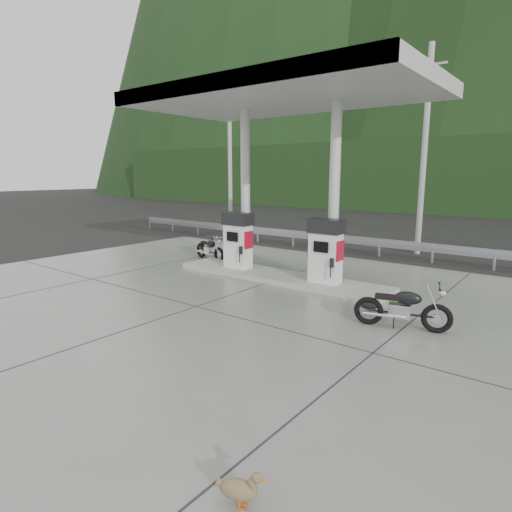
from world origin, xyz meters
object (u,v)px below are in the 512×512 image
Objects in this scene: gas_pump_left at (238,240)px; duck at (238,490)px; motorcycle_right at (402,308)px; motorcycle_left at (210,249)px; gas_pump_right at (326,251)px.

duck is at bearing -49.97° from gas_pump_left.
motorcycle_right is (6.06, -1.94, -0.62)m from gas_pump_left.
gas_pump_left reaches higher than motorcycle_right.
gas_pump_left is at bearing -7.51° from motorcycle_left.
gas_pump_left is 2.37m from motorcycle_left.
gas_pump_left is 1.04× the size of motorcycle_left.
motorcycle_right is at bearing 73.18° from duck.
gas_pump_right is 5.41m from motorcycle_left.
motorcycle_left is 3.69× the size of duck.
gas_pump_right is at bearing 5.63° from motorcycle_left.
motorcycle_right is at bearing -4.05° from motorcycle_left.
duck is (8.60, -8.60, -0.24)m from motorcycle_left.
gas_pump_left is 3.20m from gas_pump_right.
duck is (3.29, -7.73, -0.88)m from gas_pump_right.
duck is (6.49, -7.73, -0.88)m from gas_pump_left.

